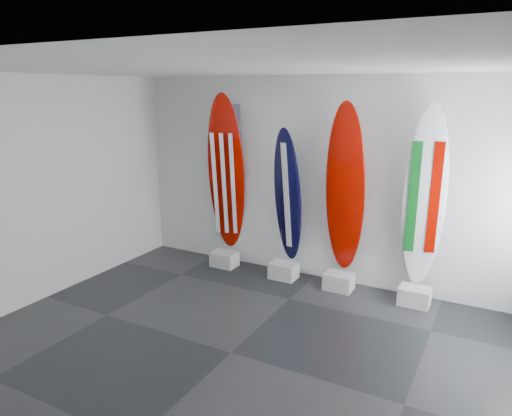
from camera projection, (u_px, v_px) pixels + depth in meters
The scene contains 13 objects.
floor at pixel (231, 353), 5.17m from camera, with size 6.00×6.00×0.00m, color black.
ceiling at pixel (227, 68), 4.43m from camera, with size 6.00×6.00×0.00m, color white.
wall_back at pixel (318, 180), 6.93m from camera, with size 6.00×6.00×0.00m, color white.
wall_left at pixel (34, 191), 6.18m from camera, with size 5.00×5.00×0.00m, color white.
display_block_usa at pixel (224, 259), 7.67m from camera, with size 0.40×0.30×0.24m, color silver.
surfboard_usa at pixel (226, 174), 7.41m from camera, with size 0.58×0.08×2.55m, color #8F0800.
display_block_navy at pixel (284, 271), 7.18m from camera, with size 0.40×0.30×0.24m, color silver.
surfboard_navy at pixel (288, 196), 6.98m from camera, with size 0.46×0.08×2.06m, color black.
display_block_swiss at pixel (339, 281), 6.78m from camera, with size 0.40×0.30×0.24m, color silver.
surfboard_swiss at pixel (345, 190), 6.54m from camera, with size 0.55×0.08×2.44m, color #8F0800.
display_block_italy at pixel (414, 296), 6.29m from camera, with size 0.40×0.30×0.24m, color silver.
surfboard_italy at pixel (424, 198), 6.05m from camera, with size 0.55×0.08×2.41m, color silver.
wall_outlet at pixel (185, 232), 8.33m from camera, with size 0.09×0.02×0.13m, color silver.
Camera 1 is at (2.43, -3.94, 2.81)m, focal length 33.15 mm.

